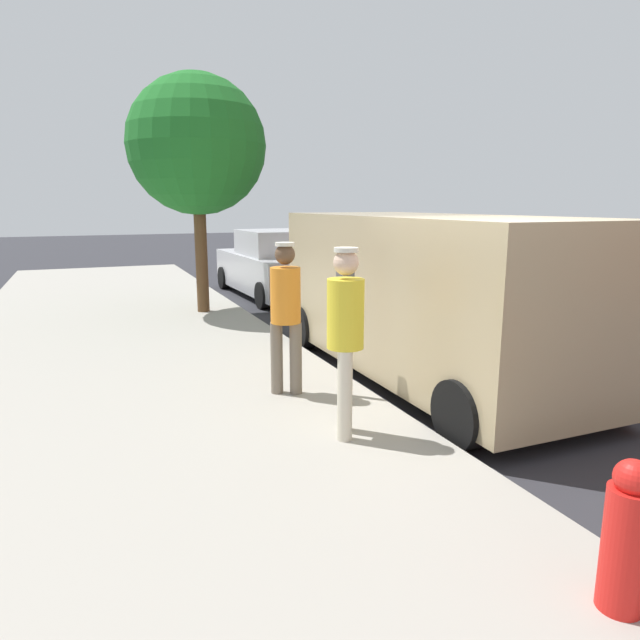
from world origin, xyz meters
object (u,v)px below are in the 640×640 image
parked_van (427,292)px  street_tree (197,146)px  parked_sedan_behind (275,266)px  parking_meter_near (345,306)px  pedestrian_in_orange (286,308)px  fire_hydrant (626,538)px  pedestrian_in_yellow (345,330)px

parked_van → street_tree: 5.89m
parked_sedan_behind → street_tree: bearing=44.3°
parked_van → parking_meter_near: bearing=23.3°
pedestrian_in_orange → parked_sedan_behind: size_ratio=0.39×
parked_van → parked_sedan_behind: size_ratio=1.17×
pedestrian_in_orange → fire_hydrant: 4.11m
pedestrian_in_yellow → street_tree: size_ratio=0.39×
street_tree → fire_hydrant: bearing=92.2°
parking_meter_near → pedestrian_in_yellow: 1.13m
parked_sedan_behind → pedestrian_in_orange: bearing=72.7°
pedestrian_in_orange → parked_van: 2.11m
parking_meter_near → street_tree: size_ratio=0.33×
pedestrian_in_yellow → parked_sedan_behind: (-2.26, -8.96, -0.42)m
parking_meter_near → pedestrian_in_orange: pedestrian_in_orange is taller
pedestrian_in_yellow → parked_sedan_behind: 9.25m
pedestrian_in_yellow → parked_van: size_ratio=0.34×
parked_sedan_behind → street_tree: street_tree is taller
pedestrian_in_yellow → parked_sedan_behind: pedestrian_in_yellow is taller
parked_van → fire_hydrant: bearing=69.9°
pedestrian_in_yellow → pedestrian_in_orange: pedestrian_in_yellow is taller
parking_meter_near → pedestrian_in_orange: size_ratio=0.88×
pedestrian_in_orange → fire_hydrant: bearing=96.8°
parked_sedan_behind → street_tree: 4.10m
pedestrian_in_orange → parking_meter_near: bearing=151.3°
parking_meter_near → parked_van: bearing=-156.7°
pedestrian_in_yellow → fire_hydrant: size_ratio=2.05×
parked_van → fire_hydrant: (1.60, 4.37, -0.59)m
parked_sedan_behind → fire_hydrant: size_ratio=5.18×
parking_meter_near → parked_sedan_behind: parking_meter_near is taller
parking_meter_near → pedestrian_in_orange: bearing=-28.7°
fire_hydrant → parked_van: bearing=-110.1°
street_tree → fire_hydrant: size_ratio=5.31×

